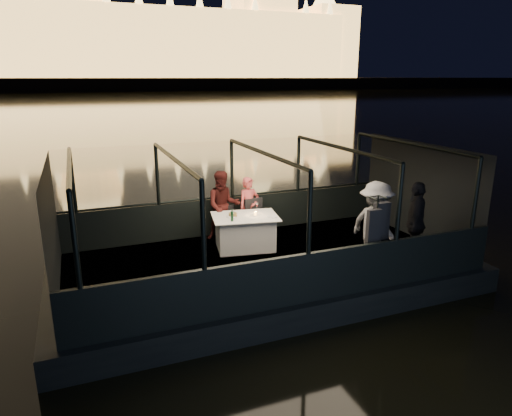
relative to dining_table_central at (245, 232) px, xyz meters
name	(u,v)px	position (x,y,z in m)	size (l,w,h in m)	color
river_water	(93,102)	(0.10, 79.20, -0.89)	(500.00, 500.00, 0.00)	black
boat_hull	(263,282)	(0.10, -0.80, -0.89)	(8.60, 4.40, 1.00)	black
boat_deck	(263,261)	(0.10, -0.80, -0.41)	(8.00, 4.00, 0.04)	black
gunwale_port	(232,215)	(0.10, 1.20, 0.06)	(8.00, 0.08, 0.90)	black
gunwale_starboard	(307,278)	(0.10, -2.80, 0.06)	(8.00, 0.08, 0.90)	black
cabin_glass_port	(232,169)	(0.10, 1.20, 1.21)	(8.00, 0.02, 1.40)	#99B2B2
cabin_glass_starboard	(310,213)	(0.10, -2.80, 1.21)	(8.00, 0.02, 1.40)	#99B2B2
cabin_roof_glass	(263,153)	(0.10, -0.80, 1.91)	(8.00, 4.00, 0.02)	#99B2B2
end_wall_fore	(52,232)	(-3.90, -0.80, 0.76)	(0.02, 4.00, 2.30)	black
end_wall_aft	(419,191)	(4.10, -0.80, 0.76)	(0.02, 4.00, 2.30)	black
canopy_ribs	(263,208)	(0.10, -0.80, 0.76)	(8.00, 4.00, 2.30)	black
embankment	(79,85)	(0.10, 209.20, 0.11)	(400.00, 140.00, 6.00)	#423D33
parliament_building	(72,3)	(0.10, 174.20, 28.11)	(220.00, 32.00, 60.00)	#F2D18C
dining_table_central	(245,232)	(0.00, 0.00, 0.00)	(1.45, 1.05, 0.77)	white
chair_port_left	(230,222)	(-0.15, 0.66, 0.06)	(0.37, 0.37, 0.79)	black
chair_port_right	(257,221)	(0.46, 0.45, 0.06)	(0.45, 0.45, 0.96)	black
coat_stand	(375,237)	(1.63, -2.55, 0.51)	(0.47, 0.38, 1.70)	black
person_woman_coral	(249,207)	(0.37, 0.72, 0.36)	(0.53, 0.35, 1.48)	#D04C4B
person_man_maroon	(223,209)	(-0.26, 0.77, 0.36)	(0.80, 0.62, 1.66)	#3A1210
passenger_stripe	(375,229)	(2.01, -2.01, 0.47)	(1.17, 0.66, 1.81)	white
passenger_dark	(415,224)	(2.98, -2.04, 0.47)	(1.02, 0.43, 1.74)	black
wine_bottle	(232,215)	(-0.39, -0.25, 0.53)	(0.06, 0.06, 0.27)	#13341C
bread_basket	(233,215)	(-0.26, 0.09, 0.42)	(0.18, 0.18, 0.07)	olive
amber_candle	(255,213)	(0.24, -0.02, 0.42)	(0.05, 0.05, 0.08)	#FFA93F
plate_near	(272,217)	(0.54, -0.28, 0.39)	(0.22, 0.22, 0.01)	white
plate_far	(231,216)	(-0.31, 0.06, 0.39)	(0.22, 0.22, 0.01)	silver
wine_glass_white	(233,215)	(-0.32, -0.13, 0.48)	(0.06, 0.06, 0.19)	white
wine_glass_red	(257,208)	(0.36, 0.19, 0.48)	(0.07, 0.07, 0.21)	white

